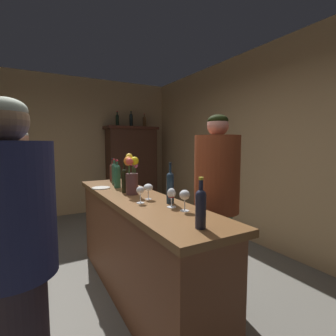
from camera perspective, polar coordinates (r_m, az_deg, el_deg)
floor at (r=2.66m, az=-15.27°, el=-28.23°), size 8.65×8.65×0.00m
wall_back at (r=5.57m, az=-24.23°, el=4.45°), size 4.93×0.12×2.83m
wall_right at (r=3.68m, az=24.67°, el=4.13°), size 0.12×6.77×2.83m
bar_counter at (r=2.54m, az=-7.05°, el=-17.18°), size 0.54×2.40×0.98m
display_cabinet at (r=5.62m, az=-8.20°, el=0.19°), size 1.13×0.47×1.84m
wine_bottle_syrah at (r=1.48m, az=7.40°, el=-8.59°), size 0.06×0.06×0.30m
wine_bottle_merlot at (r=2.57m, az=-9.81°, el=-2.48°), size 0.06×0.06×0.32m
wine_bottle_malbec at (r=3.38m, az=-12.46°, el=-0.74°), size 0.07×0.07×0.30m
wine_bottle_riesling at (r=3.12m, az=-12.02°, el=-1.02°), size 0.06×0.06×0.31m
wine_bottle_pinot at (r=2.86m, az=-11.40°, el=-1.57°), size 0.07×0.07×0.31m
wine_bottle_chardonnay at (r=2.07m, az=0.51°, el=-4.10°), size 0.06×0.06×0.34m
wine_glass_front at (r=1.84m, az=3.80°, el=-6.23°), size 0.08×0.08×0.16m
wine_glass_mid at (r=2.10m, az=-6.28°, el=-5.17°), size 0.06×0.06×0.14m
wine_glass_rear at (r=1.95m, az=0.79°, el=-6.00°), size 0.07×0.07×0.15m
wine_glass_spare at (r=2.23m, az=-4.48°, el=-4.47°), size 0.08×0.08×0.14m
flower_arrangement at (r=2.45m, az=-8.25°, el=-1.31°), size 0.14×0.14×0.40m
cheese_plate at (r=2.87m, az=-14.91°, el=-4.37°), size 0.20×0.20×0.01m
display_bottle_left at (r=5.52m, az=-11.39°, el=10.67°), size 0.07×0.07×0.31m
display_bottle_midleft at (r=5.62m, az=-8.33°, el=10.81°), size 0.07×0.07×0.35m
display_bottle_center at (r=5.74m, az=-5.37°, el=10.50°), size 0.07×0.07×0.29m
patron_in_grey at (r=3.47m, az=-29.85°, el=-4.75°), size 0.31×0.31×1.62m
patron_by_cabinet at (r=1.47m, az=-31.60°, el=-17.57°), size 0.40×0.40×1.68m
bartender at (r=2.31m, az=10.87°, el=-7.97°), size 0.40×0.40×1.72m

